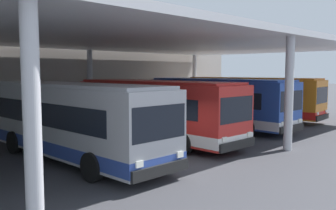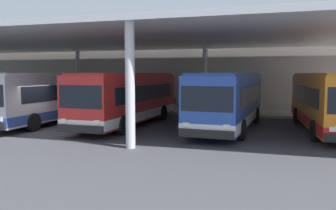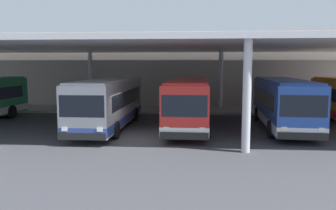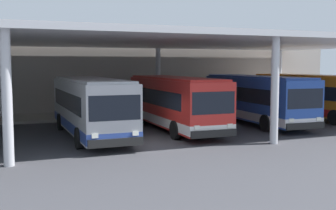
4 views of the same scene
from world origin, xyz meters
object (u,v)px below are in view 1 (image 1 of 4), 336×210
bus_second_bay (72,120)px  bench_waiting (67,116)px  bus_middle_bay (154,110)px  bus_far_bay (217,102)px  bus_departing (251,97)px

bus_second_bay → bench_waiting: size_ratio=5.86×
bus_middle_bay → bench_waiting: bearing=92.0°
bus_far_bay → bench_waiting: size_ratio=5.92×
bus_second_bay → bus_middle_bay: size_ratio=0.99×
bus_second_bay → bus_far_bay: (11.24, 0.88, 0.00)m
bus_middle_bay → bench_waiting: size_ratio=5.89×
bus_departing → bus_middle_bay: bearing=-174.6°
bus_far_bay → bus_departing: bearing=7.3°
bus_far_bay → bench_waiting: 10.14m
bus_second_bay → bus_far_bay: same height
bus_second_bay → bus_far_bay: bearing=4.5°
bus_departing → bench_waiting: 13.67m
bus_middle_bay → bench_waiting: 8.30m
bus_far_bay → bus_second_bay: bearing=-175.5°
bus_departing → bus_far_bay: bearing=-172.7°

